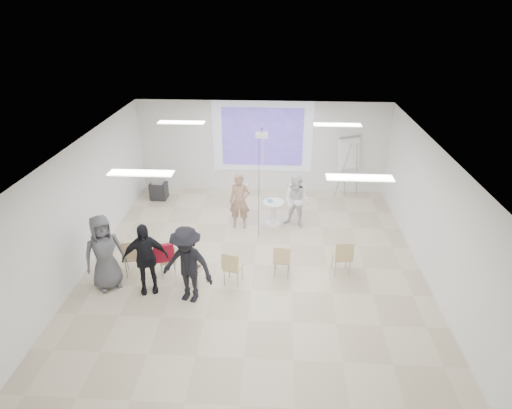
# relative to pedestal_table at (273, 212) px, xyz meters

# --- Properties ---
(floor) EXTENTS (8.00, 9.00, 0.10)m
(floor) POSITION_rel_pedestal_table_xyz_m (-0.42, -2.07, -0.46)
(floor) COLOR beige
(floor) RESTS_ON ground
(ceiling) EXTENTS (8.00, 9.00, 0.10)m
(ceiling) POSITION_rel_pedestal_table_xyz_m (-0.42, -2.07, 2.64)
(ceiling) COLOR white
(ceiling) RESTS_ON wall_back
(wall_back) EXTENTS (8.00, 0.10, 3.00)m
(wall_back) POSITION_rel_pedestal_table_xyz_m (-0.42, 2.48, 1.09)
(wall_back) COLOR silver
(wall_back) RESTS_ON floor
(wall_left) EXTENTS (0.10, 9.00, 3.00)m
(wall_left) POSITION_rel_pedestal_table_xyz_m (-4.47, -2.07, 1.09)
(wall_left) COLOR silver
(wall_left) RESTS_ON floor
(wall_right) EXTENTS (0.10, 9.00, 3.00)m
(wall_right) POSITION_rel_pedestal_table_xyz_m (3.63, -2.07, 1.09)
(wall_right) COLOR silver
(wall_right) RESTS_ON floor
(projection_halo) EXTENTS (3.20, 0.01, 2.30)m
(projection_halo) POSITION_rel_pedestal_table_xyz_m (-0.42, 2.41, 1.44)
(projection_halo) COLOR silver
(projection_halo) RESTS_ON wall_back
(projection_image) EXTENTS (2.60, 0.01, 1.90)m
(projection_image) POSITION_rel_pedestal_table_xyz_m (-0.42, 2.40, 1.44)
(projection_image) COLOR #4C37BB
(projection_image) RESTS_ON wall_back
(pedestal_table) EXTENTS (0.78, 0.78, 0.75)m
(pedestal_table) POSITION_rel_pedestal_table_xyz_m (0.00, 0.00, 0.00)
(pedestal_table) COLOR white
(pedestal_table) RESTS_ON floor
(player_left) EXTENTS (0.67, 0.45, 1.81)m
(player_left) POSITION_rel_pedestal_table_xyz_m (-0.94, -0.18, 0.49)
(player_left) COLOR #A07A62
(player_left) RESTS_ON floor
(player_right) EXTENTS (1.02, 0.92, 1.74)m
(player_right) POSITION_rel_pedestal_table_xyz_m (0.64, -0.04, 0.45)
(player_right) COLOR white
(player_right) RESTS_ON floor
(controller_left) EXTENTS (0.04, 0.13, 0.04)m
(controller_left) POSITION_rel_pedestal_table_xyz_m (-0.76, 0.07, 0.78)
(controller_left) COLOR silver
(controller_left) RESTS_ON player_left
(controller_right) EXTENTS (0.08, 0.13, 0.04)m
(controller_right) POSITION_rel_pedestal_table_xyz_m (0.46, 0.21, 0.76)
(controller_right) COLOR white
(controller_right) RESTS_ON player_right
(chair_far_left) EXTENTS (0.55, 0.57, 0.95)m
(chair_far_left) POSITION_rel_pedestal_table_xyz_m (-3.19, -2.64, 0.15)
(chair_far_left) COLOR tan
(chair_far_left) RESTS_ON floor
(chair_left_mid) EXTENTS (0.49, 0.50, 0.80)m
(chair_left_mid) POSITION_rel_pedestal_table_xyz_m (-2.39, -2.63, 0.06)
(chair_left_mid) COLOR tan
(chair_left_mid) RESTS_ON floor
(chair_left_inner) EXTENTS (0.57, 0.58, 0.91)m
(chair_left_inner) POSITION_rel_pedestal_table_xyz_m (-1.74, -2.94, 0.12)
(chair_left_inner) COLOR tan
(chair_left_inner) RESTS_ON floor
(chair_center) EXTENTS (0.48, 0.50, 0.84)m
(chair_center) POSITION_rel_pedestal_table_xyz_m (-0.87, -2.87, 0.08)
(chair_center) COLOR #D0BA78
(chair_center) RESTS_ON floor
(chair_right_inner) EXTENTS (0.42, 0.45, 0.83)m
(chair_right_inner) POSITION_rel_pedestal_table_xyz_m (0.24, -2.50, 0.07)
(chair_right_inner) COLOR tan
(chair_right_inner) RESTS_ON floor
(chair_right_far) EXTENTS (0.47, 0.50, 0.89)m
(chair_right_far) POSITION_rel_pedestal_table_xyz_m (1.64, -2.34, 0.11)
(chair_right_far) COLOR tan
(chair_right_far) RESTS_ON floor
(red_jacket) EXTENTS (0.46, 0.25, 0.43)m
(red_jacket) POSITION_rel_pedestal_table_xyz_m (-2.41, -2.78, 0.31)
(red_jacket) COLOR maroon
(red_jacket) RESTS_ON chair_left_mid
(laptop) EXTENTS (0.40, 0.35, 0.03)m
(laptop) POSITION_rel_pedestal_table_xyz_m (-1.71, -2.85, 0.07)
(laptop) COLOR black
(laptop) RESTS_ON chair_left_inner
(audience_left) EXTENTS (1.25, 0.95, 1.91)m
(audience_left) POSITION_rel_pedestal_table_xyz_m (-2.71, -3.19, 0.54)
(audience_left) COLOR black
(audience_left) RESTS_ON floor
(audience_mid) EXTENTS (1.44, 1.04, 1.99)m
(audience_mid) POSITION_rel_pedestal_table_xyz_m (-1.73, -3.45, 0.58)
(audience_mid) COLOR black
(audience_mid) RESTS_ON floor
(audience_outer) EXTENTS (1.16, 1.09, 1.98)m
(audience_outer) POSITION_rel_pedestal_table_xyz_m (-3.63, -3.09, 0.58)
(audience_outer) COLOR #55555A
(audience_outer) RESTS_ON floor
(flipchart_easel) EXTENTS (0.81, 0.65, 2.02)m
(flipchart_easel) POSITION_rel_pedestal_table_xyz_m (2.31, 2.07, 1.07)
(flipchart_easel) COLOR gray
(flipchart_easel) RESTS_ON floor
(av_cart) EXTENTS (0.53, 0.44, 0.78)m
(av_cart) POSITION_rel_pedestal_table_xyz_m (-3.70, 1.52, -0.06)
(av_cart) COLOR black
(av_cart) RESTS_ON floor
(ceiling_projector) EXTENTS (0.30, 0.25, 3.00)m
(ceiling_projector) POSITION_rel_pedestal_table_xyz_m (-0.32, -0.58, 2.27)
(ceiling_projector) COLOR white
(ceiling_projector) RESTS_ON ceiling
(fluor_panel_nw) EXTENTS (1.20, 0.30, 0.02)m
(fluor_panel_nw) POSITION_rel_pedestal_table_xyz_m (-2.42, -0.07, 2.56)
(fluor_panel_nw) COLOR white
(fluor_panel_nw) RESTS_ON ceiling
(fluor_panel_ne) EXTENTS (1.20, 0.30, 0.02)m
(fluor_panel_ne) POSITION_rel_pedestal_table_xyz_m (1.58, -0.07, 2.56)
(fluor_panel_ne) COLOR white
(fluor_panel_ne) RESTS_ON ceiling
(fluor_panel_sw) EXTENTS (1.20, 0.30, 0.02)m
(fluor_panel_sw) POSITION_rel_pedestal_table_xyz_m (-2.42, -3.57, 2.56)
(fluor_panel_sw) COLOR white
(fluor_panel_sw) RESTS_ON ceiling
(fluor_panel_se) EXTENTS (1.20, 0.30, 0.02)m
(fluor_panel_se) POSITION_rel_pedestal_table_xyz_m (1.58, -3.57, 2.56)
(fluor_panel_se) COLOR white
(fluor_panel_se) RESTS_ON ceiling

